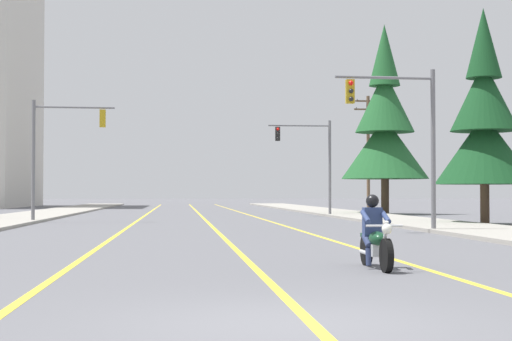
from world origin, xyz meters
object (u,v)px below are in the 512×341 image
Objects in this scene: traffic_signal_mid_right at (312,153)px; utility_pole_right_far at (368,149)px; conifer_tree_right_verge_far at (385,127)px; traffic_signal_near_right at (406,126)px; motorcycle_with_rider at (375,239)px; conifer_tree_right_verge_near at (484,125)px; traffic_signal_near_left at (57,142)px.

traffic_signal_mid_right is 0.68× the size of utility_pole_right_far.
utility_pole_right_far is at bearing 86.47° from conifer_tree_right_verge_far.
conifer_tree_right_verge_far is at bearing 76.97° from traffic_signal_near_right.
conifer_tree_right_verge_near is at bearing 63.31° from motorcycle_with_rider.
conifer_tree_right_verge_near is (-0.48, -25.01, -0.21)m from utility_pole_right_far.
utility_pole_right_far is (20.96, 20.13, 0.87)m from traffic_signal_near_left.
traffic_signal_mid_right is (4.80, 35.57, 3.46)m from motorcycle_with_rider.
conifer_tree_right_verge_far reaches higher than conifer_tree_right_verge_near.
utility_pole_right_far is 0.68× the size of conifer_tree_right_verge_far.
conifer_tree_right_verge_near is (20.48, -4.88, 0.65)m from traffic_signal_near_left.
traffic_signal_mid_right is 12.06m from utility_pole_right_far.
utility_pole_right_far is at bearing 88.90° from conifer_tree_right_verge_near.
utility_pole_right_far reaches higher than traffic_signal_near_right.
traffic_signal_near_left is 21.07m from conifer_tree_right_verge_near.
conifer_tree_right_verge_near is at bearing -90.23° from conifer_tree_right_verge_far.
motorcycle_with_rider is at bearing -105.06° from conifer_tree_right_verge_far.
traffic_signal_near_right is 21.53m from traffic_signal_mid_right.
motorcycle_with_rider is 0.35× the size of traffic_signal_near_right.
traffic_signal_near_left is 24.70m from conifer_tree_right_verge_far.
conifer_tree_right_verge_far is (-0.41, -6.59, 1.22)m from utility_pole_right_far.
traffic_signal_near_right is 0.68× the size of utility_pole_right_far.
traffic_signal_near_right is at bearing -38.55° from traffic_signal_near_left.
motorcycle_with_rider is 15.21m from traffic_signal_near_right.
conifer_tree_right_verge_far is (20.56, 13.54, 2.08)m from traffic_signal_near_left.
utility_pole_right_far is at bearing 76.55° from motorcycle_with_rider.
traffic_signal_near_right is 32.47m from utility_pole_right_far.
motorcycle_with_rider is at bearing -68.81° from traffic_signal_near_left.
traffic_signal_near_right is 26.01m from conifer_tree_right_verge_far.
traffic_signal_near_left is 29.07m from utility_pole_right_far.
conifer_tree_right_verge_near reaches higher than traffic_signal_near_right.
motorcycle_with_rider is 0.21× the size of conifer_tree_right_verge_near.
traffic_signal_mid_right is (0.08, 21.53, 0.01)m from traffic_signal_near_right.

